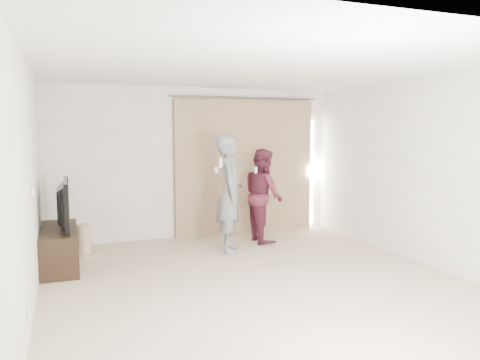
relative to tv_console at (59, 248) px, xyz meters
The scene contains 10 objects.
floor 2.77m from the tv_console, 34.75° to the right, with size 5.50×5.50×0.00m, color #C4AE93.
wall_back 2.75m from the tv_console, 27.49° to the left, with size 5.00×0.04×2.60m, color white.
wall_left 1.90m from the tv_console, 98.50° to the right, with size 0.04×5.50×2.60m.
ceiling 3.61m from the tv_console, 34.75° to the right, with size 5.00×5.50×0.01m, color white.
curtain 3.49m from the tv_console, 19.23° to the left, with size 2.80×0.11×2.46m.
tv_console is the anchor object (origin of this frame).
tv 0.60m from the tv_console, ahead, with size 1.15×0.15×0.66m, color black.
scratching_post 0.50m from the tv_console, 47.49° to the left, with size 0.37×0.37×0.49m.
person_man 2.55m from the tv_console, ahead, with size 0.62×0.76×1.80m.
person_woman 3.28m from the tv_console, ahead, with size 0.61×0.77×1.57m.
Camera 1 is at (-2.15, -5.15, 1.86)m, focal length 35.00 mm.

